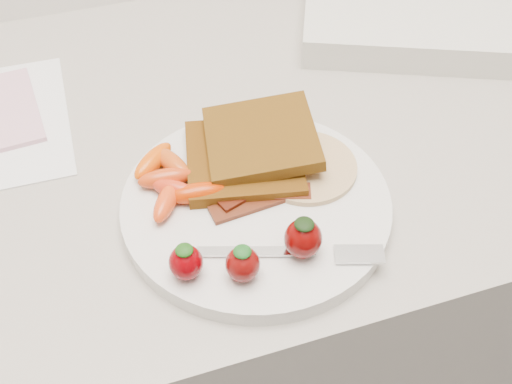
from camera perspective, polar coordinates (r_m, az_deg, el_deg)
name	(u,v)px	position (r m, az deg, el deg)	size (l,w,h in m)	color
counter	(221,331)	(1.10, -3.15, -12.21)	(2.00, 0.60, 0.90)	gray
plate	(256,205)	(0.65, 0.00, -1.16)	(0.27, 0.27, 0.02)	silver
toast_lower	(244,159)	(0.67, -1.11, 2.94)	(0.12, 0.12, 0.01)	#371D04
toast_upper	(261,138)	(0.67, 0.45, 4.81)	(0.11, 0.11, 0.01)	#311A04
fried_egg	(306,165)	(0.67, 4.44, 2.45)	(0.11, 0.11, 0.02)	beige
bacon_strips	(258,193)	(0.64, 0.22, -0.11)	(0.11, 0.06, 0.01)	black
baby_carrots	(172,180)	(0.65, -7.50, 1.05)	(0.09, 0.12, 0.02)	#C3390F
strawberries	(252,252)	(0.57, -0.32, -5.36)	(0.14, 0.05, 0.04)	#6A0005
fork	(303,253)	(0.59, 4.19, -5.41)	(0.17, 0.07, 0.00)	silver
appliance	(408,14)	(0.93, 13.37, 15.16)	(0.28, 0.22, 0.04)	beige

